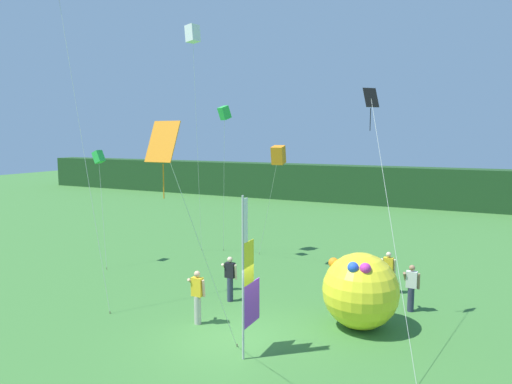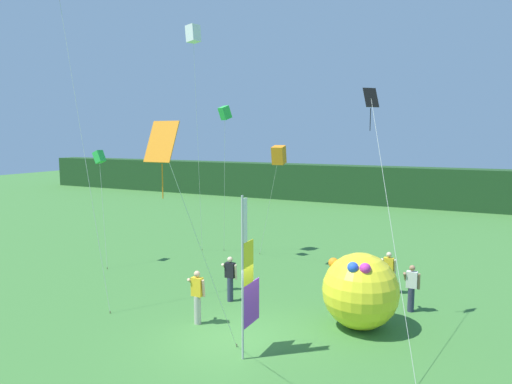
{
  "view_description": "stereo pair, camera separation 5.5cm",
  "coord_description": "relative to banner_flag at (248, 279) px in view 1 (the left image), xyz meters",
  "views": [
    {
      "loc": [
        6.13,
        -11.31,
        6.02
      ],
      "look_at": [
        -0.5,
        2.37,
        4.15
      ],
      "focal_mm": 32.08,
      "sensor_mm": 36.0,
      "label": 1
    },
    {
      "loc": [
        6.18,
        -11.28,
        6.02
      ],
      "look_at": [
        -0.5,
        2.37,
        4.15
      ],
      "focal_mm": 32.08,
      "sensor_mm": 36.0,
      "label": 2
    }
  ],
  "objects": [
    {
      "name": "kite_green_box_1",
      "position": [
        -10.31,
        5.1,
        2.87
      ],
      "size": [
        1.14,
        0.85,
        5.37
      ],
      "color": "brown",
      "rests_on": "ground"
    },
    {
      "name": "distant_treeline",
      "position": [
        -0.7,
        30.04,
        -0.47
      ],
      "size": [
        80.0,
        2.4,
        3.35
      ],
      "primitive_type": "cube",
      "color": "#1E421E",
      "rests_on": "ground"
    },
    {
      "name": "ground_plane",
      "position": [
        -0.7,
        0.59,
        -2.15
      ],
      "size": [
        120.0,
        120.0,
        0.0
      ],
      "primitive_type": "plane",
      "color": "#3D7533"
    },
    {
      "name": "person_mid_field",
      "position": [
        -2.46,
        3.39,
        -1.26
      ],
      "size": [
        0.55,
        0.48,
        1.66
      ],
      "color": "#2D334C",
      "rests_on": "ground"
    },
    {
      "name": "kite_orange_box_2",
      "position": [
        -2.58,
        8.11,
        3.0
      ],
      "size": [
        2.1,
        2.14,
        5.61
      ],
      "color": "brown",
      "rests_on": "ground"
    },
    {
      "name": "kite_black_diamond_4",
      "position": [
        2.56,
        3.41,
        4.37
      ],
      "size": [
        2.3,
        3.69,
        7.49
      ],
      "color": "brown",
      "rests_on": "ground"
    },
    {
      "name": "person_far_right",
      "position": [
        3.62,
        5.26,
        -1.28
      ],
      "size": [
        0.55,
        0.48,
        1.64
      ],
      "color": "#2D334C",
      "rests_on": "ground"
    },
    {
      "name": "person_near_banner",
      "position": [
        2.58,
        6.76,
        -1.28
      ],
      "size": [
        0.55,
        0.48,
        1.63
      ],
      "color": "black",
      "rests_on": "ground"
    },
    {
      "name": "inflatable_balloon",
      "position": [
        2.35,
        3.16,
        -0.95
      ],
      "size": [
        2.39,
        2.39,
        2.39
      ],
      "color": "yellow",
      "rests_on": "ground"
    },
    {
      "name": "banner_flag",
      "position": [
        0.0,
        0.0,
        0.0
      ],
      "size": [
        0.06,
        1.03,
        4.48
      ],
      "color": "#B7B7BC",
      "rests_on": "ground"
    },
    {
      "name": "kite_white_box_3",
      "position": [
        -7.12,
        8.24,
        8.67
      ],
      "size": [
        0.7,
        1.36,
        11.27
      ],
      "color": "brown",
      "rests_on": "ground"
    },
    {
      "name": "kite_green_box_5",
      "position": [
        -5.46,
        8.32,
        4.9
      ],
      "size": [
        1.27,
        1.81,
        7.45
      ],
      "color": "brown",
      "rests_on": "ground"
    },
    {
      "name": "kite_orange_diamond_0",
      "position": [
        -0.23,
        -3.16,
        3.47
      ],
      "size": [
        0.64,
        3.8,
        6.32
      ],
      "color": "brown",
      "rests_on": "ground"
    },
    {
      "name": "person_far_left",
      "position": [
        -2.4,
        1.15,
        -1.21
      ],
      "size": [
        0.55,
        0.48,
        1.76
      ],
      "color": "#B7B2A3",
      "rests_on": "ground"
    },
    {
      "name": "folding_chair",
      "position": [
        1.71,
        6.19,
        -1.64
      ],
      "size": [
        0.51,
        0.51,
        0.89
      ],
      "color": "#BCBCC1",
      "rests_on": "ground"
    }
  ]
}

